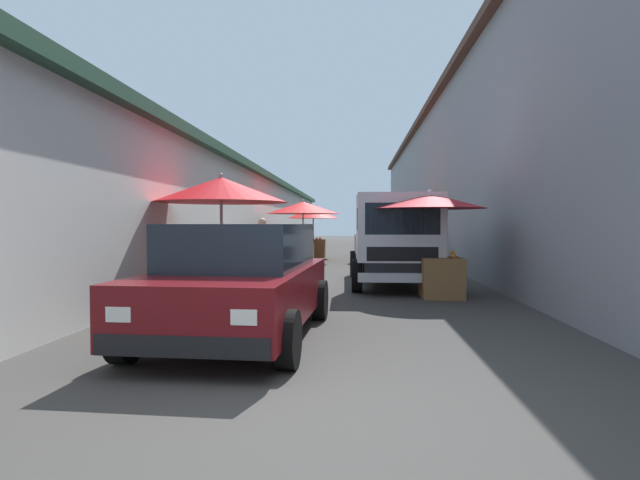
% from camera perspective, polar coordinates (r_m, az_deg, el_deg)
% --- Properties ---
extents(ground, '(90.00, 90.00, 0.00)m').
position_cam_1_polar(ground, '(17.11, 2.83, -3.05)').
color(ground, '#3D3A38').
extents(building_left_whitewash, '(49.80, 7.50, 3.56)m').
position_cam_1_polar(building_left_whitewash, '(20.61, -16.59, 2.68)').
color(building_left_whitewash, silver).
rests_on(building_left_whitewash, ground).
extents(building_right_concrete, '(49.80, 7.50, 6.33)m').
position_cam_1_polar(building_right_concrete, '(20.46, 22.79, 6.51)').
color(building_right_concrete, gray).
rests_on(building_right_concrete, ground).
extents(fruit_stall_far_left, '(2.53, 2.53, 2.41)m').
position_cam_1_polar(fruit_stall_far_left, '(9.85, -11.09, 4.37)').
color(fruit_stall_far_left, '#9E9EA3').
rests_on(fruit_stall_far_left, ground).
extents(fruit_stall_far_right, '(2.23, 2.23, 2.13)m').
position_cam_1_polar(fruit_stall_far_right, '(10.35, 12.48, 2.09)').
color(fruit_stall_far_right, '#9E9EA3').
rests_on(fruit_stall_far_right, ground).
extents(fruit_stall_near_right, '(2.23, 2.23, 2.25)m').
position_cam_1_polar(fruit_stall_near_right, '(21.92, -0.69, 2.48)').
color(fruit_stall_near_right, '#9E9EA3').
rests_on(fruit_stall_near_right, ground).
extents(fruit_stall_mid_lane, '(2.81, 2.81, 2.38)m').
position_cam_1_polar(fruit_stall_mid_lane, '(19.44, -1.91, 3.05)').
color(fruit_stall_mid_lane, '#9E9EA3').
rests_on(fruit_stall_mid_lane, ground).
extents(fruit_stall_near_left, '(2.74, 2.74, 2.15)m').
position_cam_1_polar(fruit_stall_near_left, '(19.62, 8.19, 2.39)').
color(fruit_stall_near_left, '#9E9EA3').
rests_on(fruit_stall_near_left, ground).
extents(hatchback_car, '(3.99, 2.09, 1.45)m').
position_cam_1_polar(hatchback_car, '(6.61, -8.84, -4.42)').
color(hatchback_car, '#600F14').
rests_on(hatchback_car, ground).
extents(delivery_truck, '(4.95, 2.04, 2.08)m').
position_cam_1_polar(delivery_truck, '(11.54, 8.42, -0.25)').
color(delivery_truck, black).
rests_on(delivery_truck, ground).
extents(vendor_by_crates, '(0.22, 0.64, 1.61)m').
position_cam_1_polar(vendor_by_crates, '(13.24, -6.48, -0.47)').
color(vendor_by_crates, '#665B4C').
rests_on(vendor_by_crates, ground).
extents(vendor_in_shade, '(0.24, 0.64, 1.60)m').
position_cam_1_polar(vendor_in_shade, '(20.93, 5.54, 0.36)').
color(vendor_in_shade, '#232328').
rests_on(vendor_in_shade, ground).
extents(parked_scooter, '(1.69, 0.46, 1.14)m').
position_cam_1_polar(parked_scooter, '(17.32, 11.66, -1.54)').
color(parked_scooter, black).
rests_on(parked_scooter, ground).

